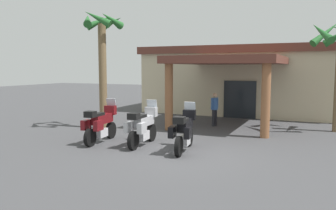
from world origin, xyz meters
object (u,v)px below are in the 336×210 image
motorcycle_maroon (101,124)px  motorcycle_silver (142,127)px  pedestrian (215,107)px  motorcycle_black (184,131)px  motel_building (250,79)px  palm_tree_roadside (102,45)px

motorcycle_maroon → motorcycle_silver: 1.71m
motorcycle_maroon → pedestrian: 6.07m
motorcycle_black → motorcycle_maroon: bearing=82.3°
motorcycle_silver → motorcycle_black: 1.71m
motel_building → pedestrian: 6.10m
motorcycle_black → pedestrian: bearing=-2.7°
motorcycle_maroon → motel_building: bearing=-21.9°
motorcycle_silver → palm_tree_roadside: size_ratio=0.41×
pedestrian → motorcycle_black: bearing=115.9°
motel_building → palm_tree_roadside: palm_tree_roadside is taller
motorcycle_maroon → motorcycle_black: same height
motel_building → motorcycle_black: size_ratio=5.87×
motorcycle_maroon → palm_tree_roadside: 4.45m
pedestrian → motorcycle_silver: bearing=97.4°
motorcycle_maroon → pedestrian: bearing=-33.4°
pedestrian → palm_tree_roadside: palm_tree_roadside is taller
motorcycle_maroon → pedestrian: (2.89, 5.34, 0.23)m
motel_building → motorcycle_silver: 11.33m
palm_tree_roadside → motorcycle_silver: bearing=-35.8°
motorcycle_black → pedestrian: pedestrian is taller
motel_building → motorcycle_black: motel_building is taller
motorcycle_maroon → motorcycle_black: size_ratio=1.00×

